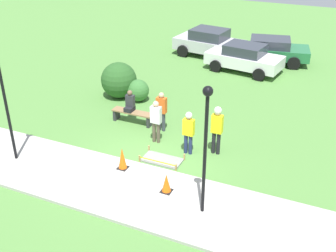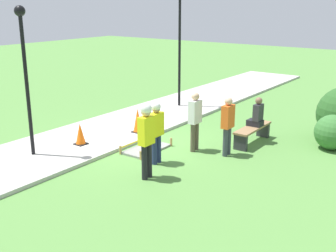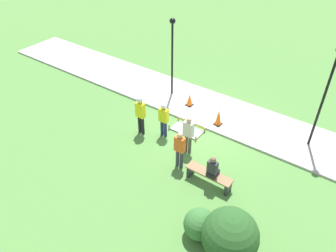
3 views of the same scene
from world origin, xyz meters
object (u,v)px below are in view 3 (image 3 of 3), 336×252
(traffic_cone_far_patch, at_px, (190,100))
(worker_supervisor, at_px, (164,117))
(traffic_cone_near_patch, at_px, (219,117))
(worker_assistant, at_px, (140,112))
(person_seated_on_bench, at_px, (213,168))
(bystander_in_orange_shirt, at_px, (180,148))
(lamppost_near, at_px, (172,47))
(lamppost_far, at_px, (328,85))
(bystander_in_gray_shirt, at_px, (188,133))
(park_bench, at_px, (209,176))

(traffic_cone_far_patch, bearing_deg, worker_supervisor, 96.81)
(traffic_cone_near_patch, bearing_deg, worker_assistant, 43.58)
(person_seated_on_bench, bearing_deg, bystander_in_orange_shirt, -6.59)
(person_seated_on_bench, height_order, bystander_in_orange_shirt, bystander_in_orange_shirt)
(traffic_cone_near_patch, height_order, traffic_cone_far_patch, traffic_cone_near_patch)
(lamppost_near, bearing_deg, lamppost_far, 179.88)
(worker_supervisor, relative_size, bystander_in_orange_shirt, 1.01)
(worker_assistant, bearing_deg, bystander_in_gray_shirt, -176.73)
(worker_assistant, bearing_deg, traffic_cone_near_patch, -136.42)
(person_seated_on_bench, distance_m, lamppost_near, 6.77)
(traffic_cone_far_patch, distance_m, bystander_in_orange_shirt, 4.29)
(park_bench, bearing_deg, traffic_cone_near_patch, -66.84)
(lamppost_near, relative_size, lamppost_far, 0.90)
(worker_supervisor, height_order, lamppost_far, lamppost_far)
(traffic_cone_near_patch, distance_m, bystander_in_gray_shirt, 2.33)
(park_bench, xyz_separation_m, bystander_in_orange_shirt, (1.39, -0.13, 0.57))
(traffic_cone_far_patch, distance_m, worker_supervisor, 2.66)
(traffic_cone_near_patch, bearing_deg, lamppost_far, -165.22)
(worker_supervisor, bearing_deg, lamppost_far, -151.01)
(worker_supervisor, distance_m, worker_assistant, 1.02)
(bystander_in_orange_shirt, distance_m, lamppost_near, 5.63)
(worker_assistant, relative_size, bystander_in_orange_shirt, 1.13)
(person_seated_on_bench, xyz_separation_m, bystander_in_orange_shirt, (1.52, -0.18, 0.07))
(bystander_in_gray_shirt, bearing_deg, traffic_cone_near_patch, -94.43)
(traffic_cone_far_patch, relative_size, worker_assistant, 0.34)
(worker_supervisor, relative_size, lamppost_near, 0.42)
(bystander_in_orange_shirt, bearing_deg, worker_supervisor, -36.54)
(worker_assistant, bearing_deg, park_bench, 166.83)
(bystander_in_gray_shirt, bearing_deg, traffic_cone_far_patch, -58.74)
(lamppost_far, bearing_deg, traffic_cone_far_patch, 4.11)
(traffic_cone_near_patch, height_order, person_seated_on_bench, person_seated_on_bench)
(traffic_cone_near_patch, relative_size, person_seated_on_bench, 0.88)
(worker_assistant, bearing_deg, bystander_in_orange_shirt, 162.69)
(worker_supervisor, bearing_deg, bystander_in_gray_shirt, 168.85)
(lamppost_near, bearing_deg, person_seated_on_bench, 137.70)
(traffic_cone_far_patch, relative_size, bystander_in_orange_shirt, 0.38)
(traffic_cone_near_patch, bearing_deg, bystander_in_gray_shirt, 85.57)
(worker_supervisor, distance_m, bystander_in_orange_shirt, 2.04)
(worker_assistant, bearing_deg, person_seated_on_bench, 166.59)
(traffic_cone_near_patch, bearing_deg, person_seated_on_bench, 114.78)
(person_seated_on_bench, xyz_separation_m, bystander_in_gray_shirt, (1.73, -1.11, 0.10))
(traffic_cone_near_patch, bearing_deg, worker_supervisor, 51.11)
(traffic_cone_far_patch, relative_size, lamppost_near, 0.16)
(bystander_in_orange_shirt, bearing_deg, lamppost_far, -131.78)
(traffic_cone_near_patch, xyz_separation_m, park_bench, (-1.42, 3.33, -0.12))
(traffic_cone_near_patch, bearing_deg, bystander_in_orange_shirt, 90.60)
(traffic_cone_near_patch, distance_m, person_seated_on_bench, 3.74)
(bystander_in_orange_shirt, bearing_deg, lamppost_near, -51.94)
(worker_supervisor, height_order, bystander_in_gray_shirt, bystander_in_gray_shirt)
(bystander_in_orange_shirt, distance_m, bystander_in_gray_shirt, 0.96)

